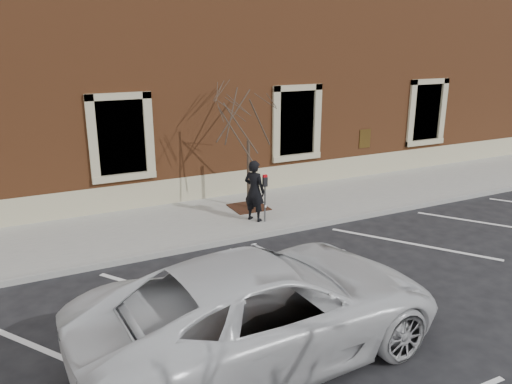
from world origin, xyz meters
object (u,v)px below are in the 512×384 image
parking_meter (265,189)px  sapling (248,121)px  white_truck (265,307)px  man (254,191)px

parking_meter → sapling: 2.19m
sapling → white_truck: sapling is taller
white_truck → parking_meter: bearing=-31.4°
parking_meter → white_truck: size_ratio=0.22×
white_truck → man: bearing=-28.6°
man → parking_meter: bearing=-170.4°
man → sapling: size_ratio=0.46×
sapling → white_truck: 7.58m
parking_meter → man: bearing=108.9°
white_truck → sapling: bearing=-27.4°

